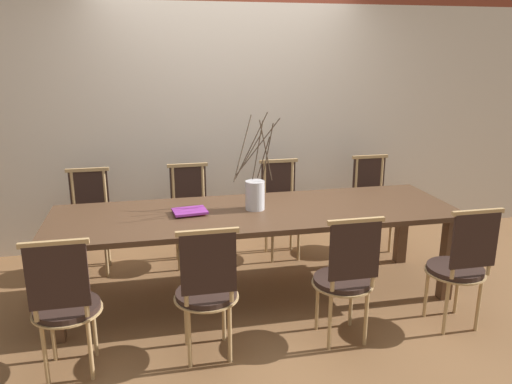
% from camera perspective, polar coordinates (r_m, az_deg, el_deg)
% --- Properties ---
extents(ground_plane, '(16.00, 16.00, 0.00)m').
position_cam_1_polar(ground_plane, '(4.15, 0.00, -11.64)').
color(ground_plane, brown).
extents(wall_rear, '(12.00, 0.06, 3.20)m').
position_cam_1_polar(wall_rear, '(4.98, -3.24, 12.16)').
color(wall_rear, beige).
rests_on(wall_rear, ground_plane).
extents(dining_table, '(3.14, 0.95, 0.72)m').
position_cam_1_polar(dining_table, '(3.90, 0.00, -3.20)').
color(dining_table, '#4C3321').
rests_on(dining_table, ground_plane).
extents(chair_near_leftend, '(0.41, 0.41, 0.92)m').
position_cam_1_polar(chair_near_leftend, '(3.21, -21.02, -11.67)').
color(chair_near_leftend, black).
rests_on(chair_near_leftend, ground_plane).
extents(chair_near_left, '(0.41, 0.41, 0.92)m').
position_cam_1_polar(chair_near_left, '(3.18, -5.62, -10.90)').
color(chair_near_left, black).
rests_on(chair_near_left, ground_plane).
extents(chair_near_center, '(0.41, 0.41, 0.92)m').
position_cam_1_polar(chair_near_center, '(3.39, 10.22, -9.31)').
color(chair_near_center, black).
rests_on(chair_near_center, ground_plane).
extents(chair_near_right, '(0.41, 0.41, 0.92)m').
position_cam_1_polar(chair_near_right, '(3.78, 22.32, -7.60)').
color(chair_near_right, black).
rests_on(chair_near_right, ground_plane).
extents(chair_far_leftend, '(0.41, 0.41, 0.92)m').
position_cam_1_polar(chair_far_leftend, '(4.64, -18.43, -2.89)').
color(chair_far_leftend, black).
rests_on(chair_far_leftend, ground_plane).
extents(chair_far_left, '(0.41, 0.41, 0.92)m').
position_cam_1_polar(chair_far_left, '(4.62, -7.54, -2.28)').
color(chair_far_left, black).
rests_on(chair_far_left, ground_plane).
extents(chair_far_center, '(0.41, 0.41, 0.92)m').
position_cam_1_polar(chair_far_center, '(4.76, 2.89, -1.62)').
color(chair_far_center, black).
rests_on(chair_far_center, ground_plane).
extents(chair_far_right, '(0.41, 0.41, 0.92)m').
position_cam_1_polar(chair_far_right, '(5.08, 13.17, -0.91)').
color(chair_far_right, black).
rests_on(chair_far_right, ground_plane).
extents(vase_centerpiece, '(0.40, 0.36, 0.74)m').
position_cam_1_polar(vase_centerpiece, '(3.88, -0.05, -0.12)').
color(vase_centerpiece, silver).
rests_on(vase_centerpiece, dining_table).
extents(book_stack, '(0.27, 0.22, 0.03)m').
position_cam_1_polar(book_stack, '(3.82, -7.55, -2.24)').
color(book_stack, maroon).
rests_on(book_stack, dining_table).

